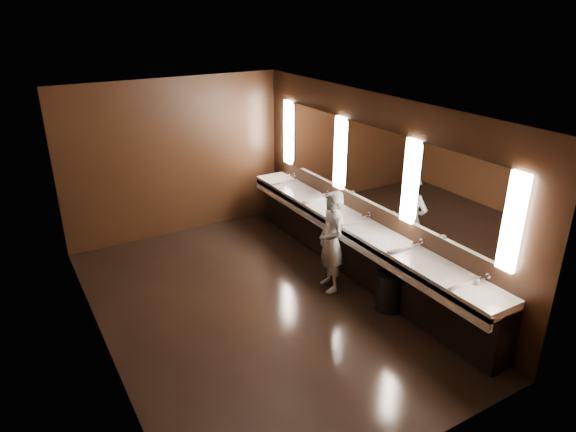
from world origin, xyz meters
name	(u,v)px	position (x,y,z in m)	size (l,w,h in m)	color
floor	(255,306)	(0.00, 0.00, 0.00)	(6.00, 6.00, 0.00)	black
ceiling	(249,107)	(0.00, 0.00, 2.80)	(4.00, 6.00, 0.02)	#2D2D2B
wall_back	(175,158)	(0.00, 3.00, 1.40)	(4.00, 0.02, 2.80)	black
wall_front	(414,333)	(0.00, -3.00, 1.40)	(4.00, 0.02, 2.80)	black
wall_left	(93,250)	(-2.00, 0.00, 1.40)	(0.02, 6.00, 2.80)	black
wall_right	(372,188)	(2.00, 0.00, 1.40)	(0.02, 6.00, 2.80)	black
sink_counter	(358,246)	(1.79, 0.00, 0.50)	(0.55, 5.40, 1.01)	black
mirror_band	(373,166)	(1.98, 0.00, 1.75)	(0.06, 5.03, 1.15)	#FDE3CD
person	(331,242)	(1.20, -0.12, 0.76)	(0.56, 0.36, 1.52)	#95BCDF
trash_bin	(389,291)	(1.58, -0.99, 0.28)	(0.36, 0.36, 0.55)	black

